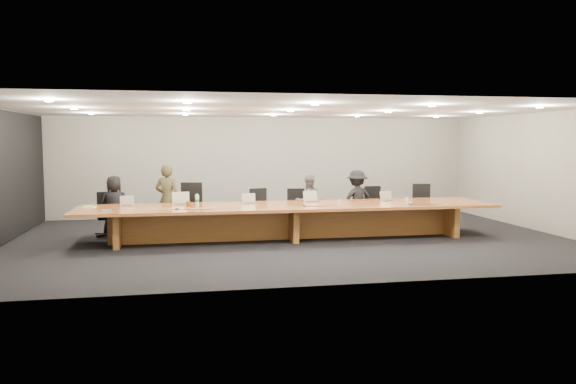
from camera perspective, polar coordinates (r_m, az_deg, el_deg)
name	(u,v)px	position (r m, az deg, el deg)	size (l,w,h in m)	color
ground	(291,239)	(12.28, 0.27, -4.78)	(12.00, 12.00, 0.00)	black
back_wall	(264,167)	(16.06, -2.50, 2.59)	(12.00, 0.02, 2.80)	beige
conference_table	(291,215)	(12.20, 0.27, -2.37)	(9.00, 1.80, 0.75)	#994E21
chair_far_left	(108,214)	(13.26, -17.85, -2.10)	(0.51, 0.51, 1.00)	black
chair_left	(189,208)	(13.16, -10.00, -1.57)	(0.61, 0.61, 1.19)	black
chair_mid_left	(261,209)	(13.39, -2.71, -1.75)	(0.52, 0.52, 1.02)	black
chair_mid_right	(296,209)	(13.49, 0.77, -1.73)	(0.51, 0.51, 1.00)	black
chair_right	(376,206)	(14.13, 8.88, -1.43)	(0.52, 0.52, 1.02)	black
chair_far_right	(422,204)	(14.58, 13.48, -1.23)	(0.54, 0.54, 1.06)	black
person_a	(115,206)	(13.17, -17.20, -1.34)	(0.67, 0.43, 1.36)	black
person_b	(167,199)	(13.20, -12.15, -0.68)	(0.59, 0.38, 1.60)	#3A3720
person_c	(308,202)	(13.50, 2.06, -1.04)	(0.64, 0.50, 1.32)	slate
person_d	(357,199)	(13.75, 7.01, -0.75)	(0.92, 0.53, 1.42)	black
laptop_a	(127,201)	(12.36, -16.03, -0.87)	(0.29, 0.21, 0.23)	#B8A68C
laptop_b	(181,198)	(12.31, -10.80, -0.64)	(0.37, 0.27, 0.29)	#C1AE93
laptop_c	(249,199)	(12.35, -3.94, -0.67)	(0.30, 0.22, 0.24)	#C4B096
laptop_d	(312,197)	(12.67, 2.45, -0.46)	(0.33, 0.24, 0.26)	beige
laptop_e	(388,196)	(13.10, 10.13, -0.41)	(0.29, 0.21, 0.23)	#C2B094
water_bottle	(197,201)	(11.98, -9.22, -0.87)	(0.08, 0.08, 0.25)	silver
amber_mug	(188,204)	(12.01, -10.09, -1.19)	(0.09, 0.09, 0.11)	brown
paper_cup_near	(340,201)	(12.52, 5.27, -0.96)	(0.06, 0.06, 0.08)	silver
paper_cup_far	(407,200)	(13.13, 12.00, -0.76)	(0.07, 0.07, 0.08)	silver
notepad	(89,207)	(12.37, -19.52, -1.46)	(0.25, 0.20, 0.02)	silver
lime_gadget	(89,206)	(12.37, -19.59, -1.36)	(0.18, 0.10, 0.03)	#70CE37
av_box	(106,211)	(11.58, -17.96, -1.81)	(0.19, 0.14, 0.03)	#B2B1B6
mic_left	(177,209)	(11.51, -11.19, -1.70)	(0.12, 0.12, 0.03)	black
mic_center	(304,206)	(11.88, 1.66, -1.39)	(0.12, 0.12, 0.03)	black
mic_right	(411,204)	(12.41, 12.38, -1.22)	(0.13, 0.13, 0.03)	black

